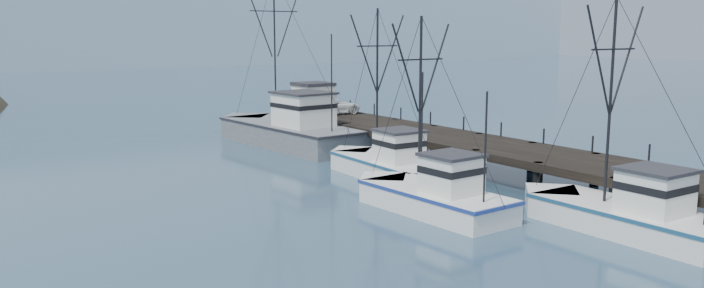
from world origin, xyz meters
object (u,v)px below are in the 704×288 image
Objects in this scene: trawler_near at (622,214)px; trawler_far at (385,164)px; trawler_mid at (431,196)px; work_vessel at (287,130)px; pier_shed at (313,98)px; pier at (452,141)px; pickup_truck at (333,106)px.

trawler_far is (-1.89, 16.11, 0.00)m from trawler_near.
trawler_mid is 23.35m from work_vessel.
trawler_near is 1.08× the size of trawler_mid.
trawler_mid is at bearing -108.35° from pier_shed.
trawler_mid is 0.94× the size of trawler_far.
pier is at bearing -86.85° from pier_shed.
pier is at bearing 179.65° from pickup_truck.
pier is at bearing 74.56° from trawler_near.
pier is 8.35× the size of pickup_truck.
pier is 13.75× the size of pier_shed.
work_vessel is at bearing 86.52° from trawler_far.
pickup_truck is (6.59, 16.64, 1.91)m from trawler_far.
pier_shed is at bearing 83.86° from trawler_near.
pier is at bearing 7.06° from trawler_far.
trawler_mid is (-9.79, -9.06, -0.87)m from pier.
trawler_far is at bearing 158.15° from pickup_truck.
work_vessel reaches higher than trawler_mid.
work_vessel is at bearing 112.16° from pier.
pier is 13.37m from trawler_mid.
pier_shed is (5.60, 18.35, 2.60)m from trawler_far.
work_vessel is 3.34× the size of pickup_truck.
trawler_near is 9.38m from trawler_mid.
trawler_far reaches higher than trawler_mid.
work_vessel is (0.90, 14.73, 0.41)m from trawler_far.
pier is 2.50× the size of work_vessel.
trawler_mid is at bearing 123.07° from trawler_near.
trawler_near is at bearing -105.44° from pier.
pickup_truck is at bearing 89.90° from pier.
trawler_mid reaches higher than pier.
trawler_near is 34.75m from pier_shed.
trawler_near is at bearing -83.31° from trawler_far.
work_vessel reaches higher than pickup_truck.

